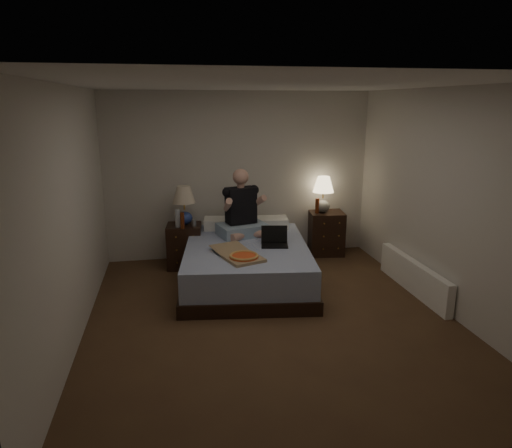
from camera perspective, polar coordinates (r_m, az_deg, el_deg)
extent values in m
cube|color=brown|center=(5.20, 1.88, -11.63)|extent=(4.00, 4.50, 0.00)
cube|color=white|center=(4.66, 2.15, 17.06)|extent=(4.00, 4.50, 0.00)
cube|color=beige|center=(6.95, -2.08, 6.02)|extent=(4.00, 0.00, 2.50)
cube|color=beige|center=(2.73, 12.50, -8.68)|extent=(4.00, 0.00, 2.50)
cube|color=beige|center=(4.77, -22.17, 0.75)|extent=(0.00, 4.50, 2.50)
cube|color=beige|center=(5.56, 22.57, 2.62)|extent=(0.00, 4.50, 2.50)
cube|color=#546BA9|center=(6.07, -1.19, -4.96)|extent=(1.83, 2.28, 0.52)
cube|color=black|center=(6.70, -8.91, -2.71)|extent=(0.53, 0.48, 0.63)
cube|color=black|center=(7.28, 8.73, -1.09)|extent=(0.58, 0.53, 0.68)
cylinder|color=silver|center=(6.48, -9.78, 0.69)|extent=(0.07, 0.07, 0.25)
cylinder|color=#A3A39E|center=(6.48, -7.77, 0.10)|extent=(0.07, 0.07, 0.10)
cylinder|color=#58220C|center=(6.39, -9.20, 0.43)|extent=(0.06, 0.06, 0.23)
cylinder|color=#5D230D|center=(7.07, 7.65, 2.26)|extent=(0.06, 0.06, 0.23)
cube|color=white|center=(6.13, 19.09, -6.24)|extent=(0.10, 1.60, 0.40)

